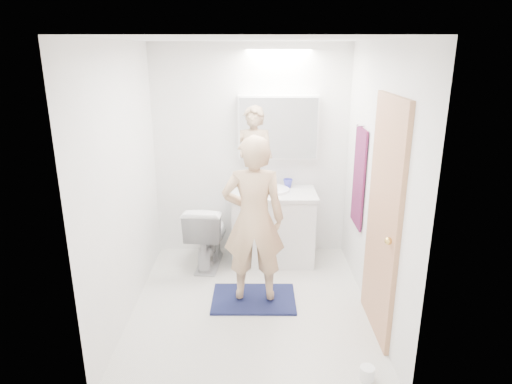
{
  "coord_description": "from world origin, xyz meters",
  "views": [
    {
      "loc": [
        0.02,
        -3.74,
        2.33
      ],
      "look_at": [
        0.05,
        0.25,
        1.05
      ],
      "focal_mm": 31.48,
      "sensor_mm": 36.0,
      "label": 1
    }
  ],
  "objects_px": {
    "toothbrush_cup": "(288,183)",
    "toilet_paper_roll": "(367,373)",
    "soap_bottle_b": "(258,180)",
    "vanity_cabinet": "(273,228)",
    "person": "(254,220)",
    "soap_bottle_a": "(247,179)",
    "toilet": "(207,234)",
    "medicine_cabinet": "(278,127)"
  },
  "relations": [
    {
      "from": "soap_bottle_b",
      "to": "toothbrush_cup",
      "type": "xyz_separation_m",
      "value": [
        0.34,
        -0.02,
        -0.04
      ]
    },
    {
      "from": "toilet",
      "to": "soap_bottle_a",
      "type": "xyz_separation_m",
      "value": [
        0.44,
        0.27,
        0.56
      ]
    },
    {
      "from": "toilet",
      "to": "toilet_paper_roll",
      "type": "relative_size",
      "value": 6.64
    },
    {
      "from": "vanity_cabinet",
      "to": "soap_bottle_b",
      "type": "bearing_deg",
      "value": 132.72
    },
    {
      "from": "toothbrush_cup",
      "to": "toilet_paper_roll",
      "type": "bearing_deg",
      "value": -78.28
    },
    {
      "from": "soap_bottle_b",
      "to": "toothbrush_cup",
      "type": "distance_m",
      "value": 0.34
    },
    {
      "from": "soap_bottle_a",
      "to": "toilet",
      "type": "bearing_deg",
      "value": -149.04
    },
    {
      "from": "toothbrush_cup",
      "to": "toilet_paper_roll",
      "type": "relative_size",
      "value": 0.98
    },
    {
      "from": "vanity_cabinet",
      "to": "toilet",
      "type": "bearing_deg",
      "value": -171.03
    },
    {
      "from": "toilet",
      "to": "medicine_cabinet",
      "type": "bearing_deg",
      "value": -152.0
    },
    {
      "from": "medicine_cabinet",
      "to": "person",
      "type": "distance_m",
      "value": 1.3
    },
    {
      "from": "toilet_paper_roll",
      "to": "soap_bottle_b",
      "type": "bearing_deg",
      "value": 109.98
    },
    {
      "from": "toothbrush_cup",
      "to": "medicine_cabinet",
      "type": "bearing_deg",
      "value": 157.05
    },
    {
      "from": "vanity_cabinet",
      "to": "person",
      "type": "xyz_separation_m",
      "value": [
        -0.22,
        -0.88,
        0.45
      ]
    },
    {
      "from": "vanity_cabinet",
      "to": "toothbrush_cup",
      "type": "height_order",
      "value": "toothbrush_cup"
    },
    {
      "from": "person",
      "to": "soap_bottle_b",
      "type": "xyz_separation_m",
      "value": [
        0.05,
        1.06,
        0.07
      ]
    },
    {
      "from": "soap_bottle_b",
      "to": "toothbrush_cup",
      "type": "height_order",
      "value": "soap_bottle_b"
    },
    {
      "from": "person",
      "to": "toilet_paper_roll",
      "type": "distance_m",
      "value": 1.59
    },
    {
      "from": "medicine_cabinet",
      "to": "toilet",
      "type": "xyz_separation_m",
      "value": [
        -0.78,
        -0.33,
        -1.13
      ]
    },
    {
      "from": "soap_bottle_a",
      "to": "toilet_paper_roll",
      "type": "xyz_separation_m",
      "value": [
        0.9,
        -2.12,
        -0.88
      ]
    },
    {
      "from": "vanity_cabinet",
      "to": "toilet",
      "type": "height_order",
      "value": "vanity_cabinet"
    },
    {
      "from": "medicine_cabinet",
      "to": "toothbrush_cup",
      "type": "distance_m",
      "value": 0.64
    },
    {
      "from": "vanity_cabinet",
      "to": "medicine_cabinet",
      "type": "relative_size",
      "value": 1.02
    },
    {
      "from": "person",
      "to": "toothbrush_cup",
      "type": "relative_size",
      "value": 14.57
    },
    {
      "from": "vanity_cabinet",
      "to": "person",
      "type": "distance_m",
      "value": 1.01
    },
    {
      "from": "toilet",
      "to": "soap_bottle_b",
      "type": "distance_m",
      "value": 0.84
    },
    {
      "from": "person",
      "to": "toothbrush_cup",
      "type": "xyz_separation_m",
      "value": [
        0.39,
        1.04,
        0.03
      ]
    },
    {
      "from": "medicine_cabinet",
      "to": "soap_bottle_b",
      "type": "relative_size",
      "value": 4.96
    },
    {
      "from": "toilet",
      "to": "soap_bottle_b",
      "type": "bearing_deg",
      "value": -146.82
    },
    {
      "from": "toothbrush_cup",
      "to": "vanity_cabinet",
      "type": "bearing_deg",
      "value": -137.42
    },
    {
      "from": "toilet",
      "to": "soap_bottle_b",
      "type": "relative_size",
      "value": 4.12
    },
    {
      "from": "toothbrush_cup",
      "to": "toilet_paper_roll",
      "type": "xyz_separation_m",
      "value": [
        0.44,
        -2.13,
        -0.82
      ]
    },
    {
      "from": "toilet_paper_roll",
      "to": "toothbrush_cup",
      "type": "bearing_deg",
      "value": 101.72
    },
    {
      "from": "toilet",
      "to": "person",
      "type": "relative_size",
      "value": 0.46
    },
    {
      "from": "person",
      "to": "soap_bottle_b",
      "type": "height_order",
      "value": "person"
    },
    {
      "from": "soap_bottle_b",
      "to": "toothbrush_cup",
      "type": "relative_size",
      "value": 1.64
    },
    {
      "from": "vanity_cabinet",
      "to": "soap_bottle_a",
      "type": "bearing_deg",
      "value": 152.4
    },
    {
      "from": "medicine_cabinet",
      "to": "soap_bottle_a",
      "type": "distance_m",
      "value": 0.67
    },
    {
      "from": "medicine_cabinet",
      "to": "soap_bottle_a",
      "type": "relative_size",
      "value": 4.09
    },
    {
      "from": "vanity_cabinet",
      "to": "toilet",
      "type": "distance_m",
      "value": 0.74
    },
    {
      "from": "medicine_cabinet",
      "to": "person",
      "type": "relative_size",
      "value": 0.56
    },
    {
      "from": "toilet",
      "to": "toilet_paper_roll",
      "type": "distance_m",
      "value": 2.32
    }
  ]
}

